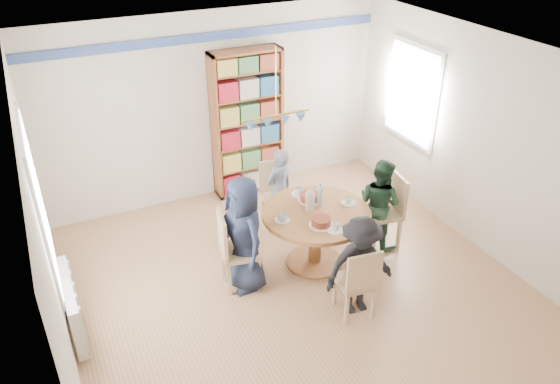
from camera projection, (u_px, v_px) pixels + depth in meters
ground at (295, 284)px, 6.45m from camera, size 5.00×5.00×0.00m
room_shell at (242, 133)px, 6.21m from camera, size 5.00×5.00×5.00m
radiator at (72, 306)px, 5.60m from camera, size 0.12×1.00×0.60m
dining_table at (316, 225)px, 6.53m from camera, size 1.30×1.30×0.75m
chair_left at (233, 247)px, 6.19m from camera, size 0.50×0.50×0.97m
chair_right at (389, 207)px, 6.95m from camera, size 0.49×0.49×0.96m
chair_far at (277, 191)px, 7.35m from camera, size 0.45×0.45×0.93m
chair_near at (359, 280)px, 5.75m from camera, size 0.44×0.44×0.89m
person_left at (244, 235)px, 6.10m from camera, size 0.52×0.73×1.41m
person_right at (379, 203)px, 6.89m from camera, size 0.63×0.71×1.21m
person_far at (279, 190)px, 7.22m from camera, size 0.49×0.38×1.17m
person_near at (360, 266)px, 5.79m from camera, size 0.81×0.52×1.19m
bookshelf at (247, 125)px, 7.90m from camera, size 1.03×0.31×2.17m
tableware at (314, 207)px, 6.42m from camera, size 1.08×1.08×0.28m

